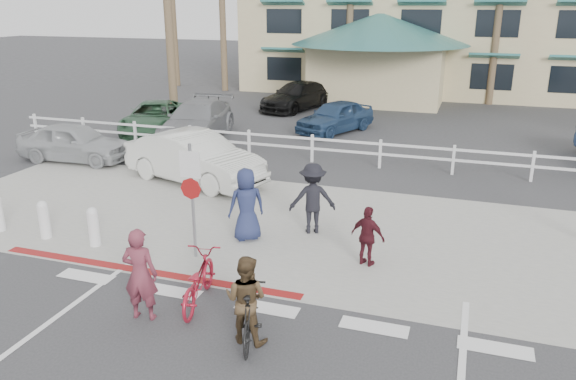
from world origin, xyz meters
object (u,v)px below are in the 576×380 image
(bike_red, at_px, (198,280))
(bike_black, at_px, (250,314))
(car_white_sedan, at_px, (195,158))
(sign_post, at_px, (192,195))
(car_red_compact, at_px, (75,142))

(bike_red, xyz_separation_m, bike_black, (1.38, -0.80, 0.01))
(bike_red, height_order, car_white_sedan, car_white_sedan)
(sign_post, bearing_deg, bike_black, -47.69)
(sign_post, xyz_separation_m, bike_red, (1.01, -1.82, -0.97))
(bike_red, distance_m, car_white_sedan, 7.63)
(bike_black, bearing_deg, bike_red, -45.63)
(sign_post, relative_size, bike_black, 1.77)
(bike_red, height_order, car_red_compact, car_red_compact)
(bike_black, distance_m, car_red_compact, 13.17)
(car_red_compact, bearing_deg, car_white_sedan, -102.38)
(bike_red, bearing_deg, bike_black, 139.20)
(sign_post, distance_m, car_red_compact, 9.70)
(car_white_sedan, bearing_deg, sign_post, -135.56)
(bike_red, bearing_deg, car_white_sedan, -72.71)
(car_white_sedan, bearing_deg, bike_black, -129.74)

